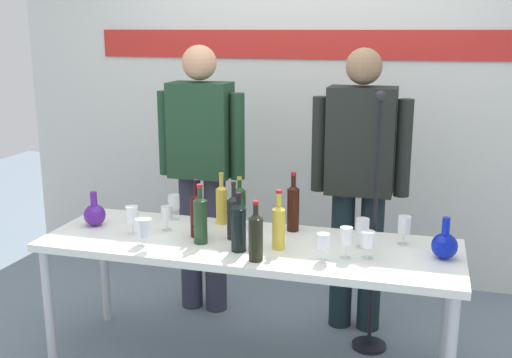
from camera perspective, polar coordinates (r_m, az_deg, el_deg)
name	(u,v)px	position (r m, az deg, el deg)	size (l,w,h in m)	color
back_wall	(306,74)	(4.49, 4.63, 9.68)	(4.46, 0.11, 3.00)	silver
display_table	(248,252)	(3.26, -0.72, -6.79)	(2.19, 0.70, 0.73)	white
decanter_blue_left	(95,214)	(3.61, -14.73, -3.15)	(0.12, 0.12, 0.20)	#521E8F
decanter_blue_right	(445,245)	(3.13, 17.08, -5.85)	(0.13, 0.13, 0.21)	#0A1CAD
presenter_left	(201,164)	(3.91, -5.08, 1.39)	(0.57, 0.22, 1.72)	#302F40
presenter_right	(360,175)	(3.69, 9.57, 0.38)	(0.58, 0.22, 1.71)	black
wine_bottle_0	(222,203)	(3.52, -3.21, -2.19)	(0.07, 0.07, 0.30)	gold
wine_bottle_1	(256,235)	(2.95, -0.03, -5.23)	(0.07, 0.07, 0.30)	black
wine_bottle_2	(239,226)	(3.08, -1.63, -4.34)	(0.08, 0.08, 0.30)	black
wine_bottle_3	(279,225)	(3.11, 2.11, -4.24)	(0.07, 0.07, 0.31)	gold
wine_bottle_4	(293,206)	(3.38, 3.46, -2.51)	(0.07, 0.07, 0.33)	black
wine_bottle_5	(234,216)	(3.26, -2.07, -3.42)	(0.07, 0.07, 0.31)	black
wine_bottle_6	(197,213)	(3.31, -5.51, -3.16)	(0.07, 0.07, 0.31)	#360B0A
wine_bottle_7	(200,218)	(3.20, -5.18, -3.61)	(0.07, 0.07, 0.32)	#223D22
wine_bottle_8	(240,206)	(3.44, -1.53, -2.49)	(0.07, 0.07, 0.29)	#1A3C1C
wine_glass_left_0	(174,202)	(3.61, -7.63, -2.16)	(0.07, 0.07, 0.15)	white
wine_glass_left_1	(142,227)	(3.23, -10.55, -4.41)	(0.06, 0.06, 0.14)	white
wine_glass_left_2	(145,228)	(3.13, -10.22, -4.51)	(0.06, 0.06, 0.17)	white
wine_glass_left_3	(132,214)	(3.40, -11.42, -3.23)	(0.07, 0.07, 0.16)	white
wine_glass_left_4	(167,214)	(3.43, -8.29, -3.19)	(0.06, 0.06, 0.14)	white
wine_glass_right_0	(368,240)	(3.04, 10.32, -5.55)	(0.07, 0.07, 0.14)	white
wine_glass_right_1	(404,225)	(3.26, 13.58, -4.19)	(0.07, 0.07, 0.15)	white
wine_glass_right_2	(362,227)	(3.18, 9.83, -4.39)	(0.07, 0.07, 0.15)	white
wine_glass_right_3	(323,242)	(2.97, 6.25, -5.82)	(0.06, 0.06, 0.14)	white
wine_glass_right_4	(346,236)	(3.02, 8.36, -5.26)	(0.06, 0.06, 0.16)	white
microphone_stand	(373,267)	(3.59, 10.75, -8.04)	(0.20, 0.20, 1.50)	black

